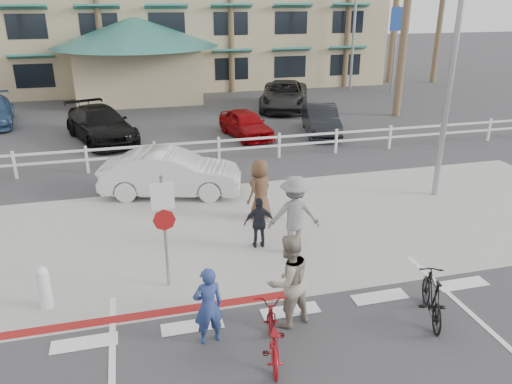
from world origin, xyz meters
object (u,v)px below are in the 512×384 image
object	(u,v)px
bike_red	(272,334)
car_white_sedan	(171,173)
sign_post	(165,226)
bike_black	(432,297)

from	to	relation	value
bike_red	car_white_sedan	xyz separation A→B (m)	(-0.94, 8.23, 0.27)
sign_post	car_white_sedan	distance (m)	5.53
sign_post	car_white_sedan	bearing A→B (deg)	83.43
sign_post	bike_black	world-z (taller)	sign_post
bike_black	car_white_sedan	world-z (taller)	car_white_sedan
car_white_sedan	bike_red	bearing A→B (deg)	-159.14
bike_red	car_white_sedan	bearing A→B (deg)	-71.40
sign_post	bike_black	bearing A→B (deg)	-27.12
sign_post	car_white_sedan	world-z (taller)	sign_post
sign_post	car_white_sedan	xyz separation A→B (m)	(0.63, 5.45, -0.73)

